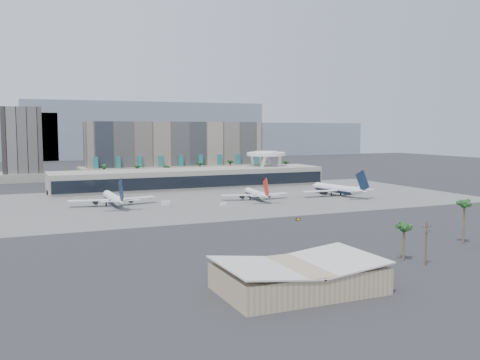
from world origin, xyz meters
name	(u,v)px	position (x,y,z in m)	size (l,w,h in m)	color
ground	(271,214)	(0.00, 0.00, 0.00)	(900.00, 900.00, 0.00)	#232326
apron_pad	(224,199)	(0.00, 55.00, 0.03)	(260.00, 130.00, 0.06)	#5B5B59
mountain_ridge	(121,134)	(27.88, 470.00, 29.89)	(680.00, 60.00, 70.00)	gray
hotel	(176,156)	(10.00, 174.41, 16.81)	(140.00, 30.00, 42.00)	gray
office_tower	(22,149)	(-95.00, 200.00, 22.94)	(30.00, 30.00, 52.00)	black
terminal	(191,178)	(0.00, 109.84, 6.52)	(170.00, 32.50, 14.50)	#A8A294
saucer_structure	(266,156)	(55.00, 116.00, 18.45)	(26.00, 26.00, 21.89)	white
palm_row	(185,167)	(7.00, 145.00, 10.50)	(157.80, 2.80, 13.10)	brown
hangar_left	(299,277)	(-45.00, -102.00, 3.20)	(36.65, 22.60, 7.55)	#9B8B67
utility_pole	(426,240)	(-2.00, -96.09, 7.14)	(3.20, 0.85, 12.00)	#4C3826
airliner_left	(113,198)	(-58.80, 51.77, 3.79)	(42.31, 43.52, 15.03)	white
airliner_centre	(256,194)	(13.27, 43.73, 3.28)	(36.39, 37.66, 13.02)	white
airliner_right	(337,189)	(61.85, 41.26, 3.93)	(43.29, 44.89, 15.58)	white
service_vehicle_a	(166,203)	(-35.18, 43.92, 1.05)	(4.30, 2.10, 2.10)	silver
service_vehicle_b	(224,204)	(-9.88, 31.04, 0.77)	(3.00, 1.72, 1.54)	white
taxiway_sign	(298,219)	(1.90, -20.06, 0.52)	(2.31, 0.92, 1.05)	black
near_palm_a	(404,232)	(-3.82, -89.22, 8.13)	(6.00, 6.00, 10.94)	brown
near_palm_b	(464,209)	(28.77, -79.57, 11.53)	(6.00, 6.00, 14.42)	brown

